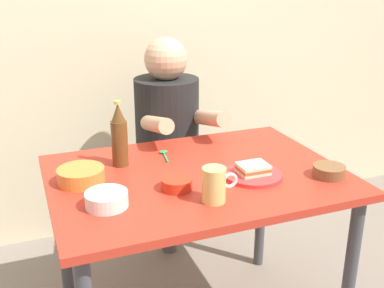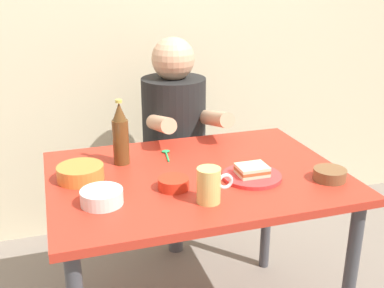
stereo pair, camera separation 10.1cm
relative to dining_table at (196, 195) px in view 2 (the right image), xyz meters
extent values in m
cube|color=beige|center=(0.00, 1.05, 0.65)|extent=(4.40, 0.08, 2.60)
cube|color=#B72D1E|center=(0.00, 0.00, 0.08)|extent=(1.10, 0.80, 0.03)
cylinder|color=#3F3F44|center=(0.49, -0.34, -0.29)|extent=(0.05, 0.05, 0.71)
cylinder|color=#3F3F44|center=(-0.49, 0.34, -0.29)|extent=(0.05, 0.05, 0.71)
cylinder|color=#3F3F44|center=(0.49, 0.34, -0.29)|extent=(0.05, 0.05, 0.71)
cylinder|color=#4C4C51|center=(0.09, 0.63, -0.44)|extent=(0.08, 0.08, 0.41)
cylinder|color=#2D2D33|center=(0.09, 0.63, -0.22)|extent=(0.34, 0.34, 0.04)
cylinder|color=black|center=(0.09, 0.63, 0.06)|extent=(0.32, 0.32, 0.52)
sphere|color=tan|center=(0.09, 0.63, 0.42)|extent=(0.21, 0.21, 0.21)
cylinder|color=tan|center=(-0.04, 0.38, 0.18)|extent=(0.07, 0.31, 0.14)
cylinder|color=tan|center=(0.22, 0.38, 0.18)|extent=(0.07, 0.31, 0.14)
cylinder|color=red|center=(0.18, -0.11, 0.10)|extent=(0.22, 0.22, 0.01)
cube|color=beige|center=(0.18, -0.11, 0.11)|extent=(0.11, 0.09, 0.01)
cube|color=#9E592D|center=(0.18, -0.11, 0.13)|extent=(0.11, 0.09, 0.01)
cube|color=beige|center=(0.18, -0.11, 0.14)|extent=(0.11, 0.09, 0.01)
cylinder|color=#D1BC66|center=(-0.03, -0.24, 0.15)|extent=(0.08, 0.08, 0.12)
torus|color=silver|center=(0.02, -0.24, 0.16)|extent=(0.06, 0.01, 0.06)
cylinder|color=#593819|center=(-0.25, 0.18, 0.18)|extent=(0.06, 0.06, 0.18)
cone|color=#593819|center=(-0.25, 0.18, 0.31)|extent=(0.05, 0.05, 0.07)
cylinder|color=#BFB74C|center=(-0.25, 0.18, 0.35)|extent=(0.03, 0.03, 0.01)
cylinder|color=silver|center=(-0.37, -0.15, 0.12)|extent=(0.14, 0.14, 0.05)
cylinder|color=tan|center=(-0.37, -0.15, 0.13)|extent=(0.11, 0.11, 0.02)
cylinder|color=orange|center=(-0.42, 0.07, 0.12)|extent=(0.17, 0.17, 0.05)
cylinder|color=#B25B2D|center=(-0.42, 0.07, 0.13)|extent=(0.14, 0.14, 0.02)
cylinder|color=red|center=(-0.12, -0.11, 0.11)|extent=(0.11, 0.11, 0.04)
cylinder|color=#A33521|center=(-0.12, -0.11, 0.12)|extent=(0.09, 0.09, 0.02)
cylinder|color=brown|center=(0.45, -0.21, 0.11)|extent=(0.12, 0.12, 0.04)
cylinder|color=brown|center=(0.45, -0.21, 0.12)|extent=(0.10, 0.10, 0.02)
cylinder|color=#26A559|center=(-0.06, 0.19, 0.10)|extent=(0.02, 0.11, 0.01)
ellipsoid|color=#26A559|center=(-0.06, 0.24, 0.10)|extent=(0.04, 0.02, 0.01)
camera|label=1|loc=(-0.60, -1.51, 0.81)|focal=43.72mm
camera|label=2|loc=(-0.51, -1.54, 0.81)|focal=43.72mm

